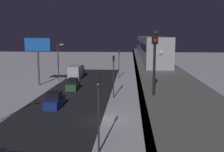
% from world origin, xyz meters
% --- Properties ---
extents(ground_plane, '(240.00, 240.00, 0.00)m').
position_xyz_m(ground_plane, '(0.00, 0.00, 0.00)').
color(ground_plane, white).
extents(avenue_asphalt, '(11.00, 86.93, 0.01)m').
position_xyz_m(avenue_asphalt, '(5.76, 0.00, 0.00)').
color(avenue_asphalt, '#28282D').
rests_on(avenue_asphalt, ground_plane).
extents(elevated_railway, '(5.00, 86.93, 5.80)m').
position_xyz_m(elevated_railway, '(-5.84, 0.00, 5.00)').
color(elevated_railway, gray).
rests_on(elevated_railway, ground_plane).
extents(subway_train, '(2.94, 36.87, 3.40)m').
position_xyz_m(subway_train, '(-5.94, -17.10, 7.58)').
color(subway_train, '#B7BABF').
rests_on(subway_train, elevated_railway).
extents(rail_signal, '(0.36, 0.41, 4.00)m').
position_xyz_m(rail_signal, '(-4.25, 12.92, 8.53)').
color(rail_signal, black).
rests_on(rail_signal, elevated_railway).
extents(sedan_green, '(1.91, 4.02, 1.97)m').
position_xyz_m(sedan_green, '(7.16, -16.36, 0.78)').
color(sedan_green, '#2D6038').
rests_on(sedan_green, ground_plane).
extents(sedan_blue, '(1.80, 4.51, 1.97)m').
position_xyz_m(sedan_blue, '(7.16, -4.92, 0.80)').
color(sedan_blue, navy).
rests_on(sedan_blue, ground_plane).
extents(box_truck, '(2.40, 7.40, 2.80)m').
position_xyz_m(box_truck, '(9.16, -29.14, 1.35)').
color(box_truck, '#2D6038').
rests_on(box_truck, ground_plane).
extents(traffic_light_near, '(0.32, 0.44, 6.40)m').
position_xyz_m(traffic_light_near, '(-0.34, 8.63, 4.20)').
color(traffic_light_near, '#2D2D2D').
rests_on(traffic_light_near, ground_plane).
extents(traffic_light_mid, '(0.32, 0.44, 6.40)m').
position_xyz_m(traffic_light_mid, '(-0.34, -10.46, 4.20)').
color(traffic_light_mid, '#2D2D2D').
rests_on(traffic_light_mid, ground_plane).
extents(traffic_light_far, '(0.32, 0.44, 6.40)m').
position_xyz_m(traffic_light_far, '(-0.34, -29.55, 4.20)').
color(traffic_light_far, '#2D2D2D').
rests_on(traffic_light_far, ground_plane).
extents(commercial_billboard, '(4.80, 0.36, 8.90)m').
position_xyz_m(commercial_billboard, '(14.37, -19.61, 6.83)').
color(commercial_billboard, '#4C4C51').
rests_on(commercial_billboard, ground_plane).
extents(street_lamp_far, '(1.35, 0.44, 7.65)m').
position_xyz_m(street_lamp_far, '(11.83, -25.00, 4.81)').
color(street_lamp_far, '#38383D').
rests_on(street_lamp_far, ground_plane).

